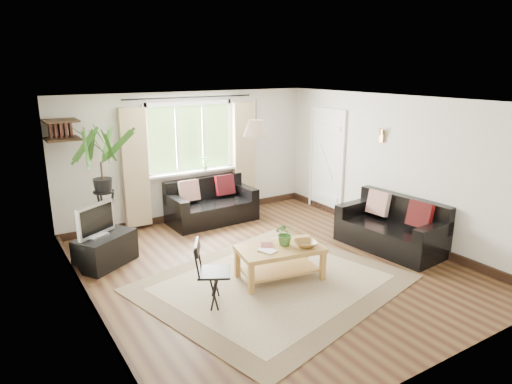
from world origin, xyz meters
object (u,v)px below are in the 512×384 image
palm_stand (103,187)px  folding_chair (214,273)px  tv_stand (106,250)px  sofa_back (212,202)px  coffee_table (280,263)px  sofa_right (391,225)px

palm_stand → folding_chair: palm_stand is taller
tv_stand → folding_chair: (0.83, -1.89, 0.18)m
sofa_back → tv_stand: bearing=-159.1°
sofa_back → coffee_table: (-0.31, -2.67, -0.15)m
coffee_table → palm_stand: bearing=122.6°
sofa_back → tv_stand: (-2.21, -0.92, -0.15)m
sofa_back → sofa_right: sofa_right is taller
tv_stand → folding_chair: size_ratio=1.05×
coffee_table → folding_chair: bearing=-172.1°
sofa_right → tv_stand: sofa_right is taller
coffee_table → folding_chair: 1.10m
coffee_table → tv_stand: size_ratio=1.33×
sofa_right → tv_stand: bearing=-119.4°
sofa_right → coffee_table: (-2.13, 0.04, -0.16)m
sofa_back → folding_chair: folding_chair is taller
tv_stand → folding_chair: folding_chair is taller
sofa_back → sofa_right: bearing=-57.8°
coffee_table → folding_chair: (-1.07, -0.15, 0.18)m
palm_stand → sofa_back: bearing=2.0°
folding_chair → sofa_back: bearing=2.9°
sofa_right → palm_stand: (-3.79, 2.64, 0.58)m
sofa_back → tv_stand: sofa_back is taller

